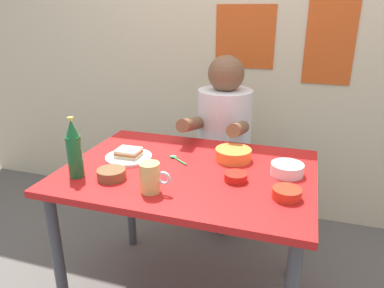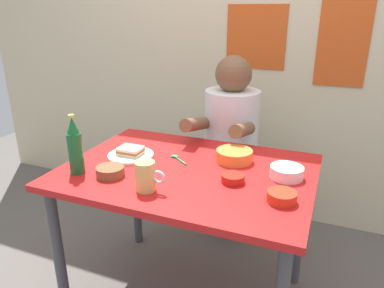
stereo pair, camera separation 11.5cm
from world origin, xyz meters
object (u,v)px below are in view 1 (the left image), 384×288
object	(u,v)px
plate_orange	(129,157)
person_seated	(224,124)
dining_table	(189,187)
stool	(222,186)
beer_bottle	(74,150)
rice_bowl_white	(287,169)
beer_mug	(151,178)
sandwich	(128,152)

from	to	relation	value
plate_orange	person_seated	bearing A→B (deg)	61.38
dining_table	person_seated	distance (m)	0.63
dining_table	plate_orange	bearing A→B (deg)	176.05
stool	plate_orange	size ratio (longest dim) A/B	2.05
beer_bottle	rice_bowl_white	size ratio (longest dim) A/B	1.87
dining_table	beer_mug	bearing A→B (deg)	-106.08
stool	rice_bowl_white	size ratio (longest dim) A/B	3.21
stool	beer_mug	size ratio (longest dim) A/B	3.57
rice_bowl_white	beer_mug	bearing A→B (deg)	-146.99
beer_mug	plate_orange	bearing A→B (deg)	131.00
beer_bottle	dining_table	bearing A→B (deg)	26.92
dining_table	sandwich	bearing A→B (deg)	176.05
beer_bottle	rice_bowl_white	world-z (taller)	beer_bottle
stool	sandwich	size ratio (longest dim) A/B	4.09
person_seated	sandwich	bearing A→B (deg)	-118.62
person_seated	rice_bowl_white	bearing A→B (deg)	-53.58
stool	sandwich	xyz separation A→B (m)	(-0.33, -0.61, 0.42)
sandwich	beer_bottle	world-z (taller)	beer_bottle
sandwich	beer_mug	xyz separation A→B (m)	(0.24, -0.27, 0.03)
sandwich	beer_mug	size ratio (longest dim) A/B	0.87
plate_orange	rice_bowl_white	bearing A→B (deg)	3.94
beer_mug	stool	bearing A→B (deg)	84.12
person_seated	dining_table	bearing A→B (deg)	-91.72
dining_table	beer_mug	world-z (taller)	beer_mug
dining_table	plate_orange	xyz separation A→B (m)	(-0.31, 0.02, 0.10)
stool	plate_orange	bearing A→B (deg)	-118.17
person_seated	beer_mug	distance (m)	0.87
person_seated	beer_bottle	size ratio (longest dim) A/B	2.75
plate_orange	beer_bottle	xyz separation A→B (m)	(-0.12, -0.24, 0.11)
plate_orange	beer_bottle	size ratio (longest dim) A/B	0.84
beer_mug	rice_bowl_white	world-z (taller)	beer_mug
plate_orange	stool	bearing A→B (deg)	61.83
dining_table	beer_mug	distance (m)	0.30
person_seated	stool	bearing A→B (deg)	90.00
sandwich	person_seated	bearing A→B (deg)	61.38
dining_table	beer_bottle	xyz separation A→B (m)	(-0.43, -0.22, 0.21)
sandwich	stool	bearing A→B (deg)	61.83
plate_orange	sandwich	size ratio (longest dim) A/B	2.00
dining_table	person_seated	bearing A→B (deg)	88.28
beer_mug	dining_table	bearing A→B (deg)	73.92
person_seated	beer_bottle	world-z (taller)	person_seated
stool	person_seated	size ratio (longest dim) A/B	0.63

